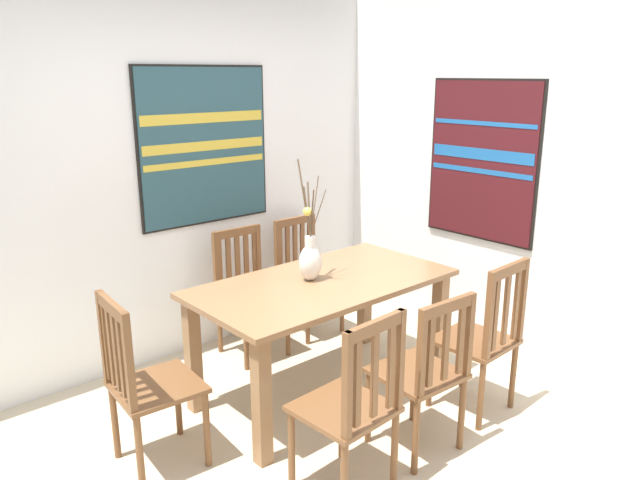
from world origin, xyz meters
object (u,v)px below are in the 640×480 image
Objects in this scene: chair_0 at (248,289)px; chair_5 at (352,405)px; chair_3 at (305,272)px; painting_on_side_wall at (482,161)px; painting_on_back_wall at (204,146)px; centerpiece_vase at (310,258)px; chair_1 at (483,337)px; dining_table at (323,299)px; chair_4 at (144,381)px; chair_2 at (424,371)px.

chair_0 is 1.73m from chair_5.
painting_on_side_wall is (0.81, -1.03, 0.92)m from chair_3.
painting_on_back_wall reaches higher than chair_0.
centerpiece_vase is 0.81× the size of chair_0.
chair_0 is at bearing 109.79° from chair_1.
dining_table is 1.58m from painting_on_side_wall.
chair_4 is 0.86× the size of painting_on_back_wall.
chair_2 is 0.83× the size of painting_on_back_wall.
painting_on_back_wall reaches higher than chair_1.
chair_1 is 1.01× the size of chair_4.
painting_on_back_wall is at bearing 94.12° from centerpiece_vase.
chair_0 is at bearing 90.00° from chair_2.
chair_5 is (-0.54, -0.00, 0.01)m from chair_2.
dining_table is at bearing -123.75° from chair_3.
painting_on_side_wall is at bearing -4.50° from chair_4.
centerpiece_vase is 1.14m from chair_1.
chair_2 reaches higher than dining_table.
chair_5 is at bearing -179.78° from chair_2.
chair_4 is 1.00× the size of chair_5.
painting_on_back_wall reaches higher than painting_on_side_wall.
chair_2 is 0.96× the size of chair_5.
painting_on_back_wall is at bearing 93.28° from chair_2.
chair_2 is 1.79m from painting_on_side_wall.
dining_table is 1.43m from painting_on_back_wall.
chair_1 is at bearing -70.21° from chair_0.
chair_2 is at bearing -177.41° from chair_1.
centerpiece_vase reaches higher than chair_4.
chair_3 is (0.58, 0.04, -0.01)m from chair_0.
centerpiece_vase is 0.99m from chair_2.
painting_on_side_wall is (0.81, 0.63, 0.91)m from chair_1.
chair_2 is at bearing 0.22° from chair_5.
chair_5 reaches higher than chair_3.
chair_3 is 0.94× the size of chair_4.
centerpiece_vase reaches higher than chair_3.
chair_4 is 1.84m from painting_on_back_wall.
chair_2 reaches higher than chair_3.
chair_0 is at bearing -70.51° from painting_on_back_wall.
chair_2 is 1.02× the size of chair_3.
painting_on_back_wall is at bearing 109.49° from chair_0.
chair_0 is at bearing 87.31° from centerpiece_vase.
chair_0 reaches higher than chair_3.
painting_on_side_wall reaches higher than chair_5.
chair_1 is 0.87× the size of painting_on_back_wall.
chair_3 is 2.02m from chair_5.
chair_3 is at bearing 90.00° from chair_1.
chair_0 is at bearing 144.49° from painting_on_side_wall.
painting_on_back_wall is (-0.69, 1.93, 1.02)m from chair_1.
chair_2 is (-0.58, -0.03, -0.02)m from chair_1.
chair_3 is 1.95m from chair_4.
dining_table is at bearing 88.85° from chair_2.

